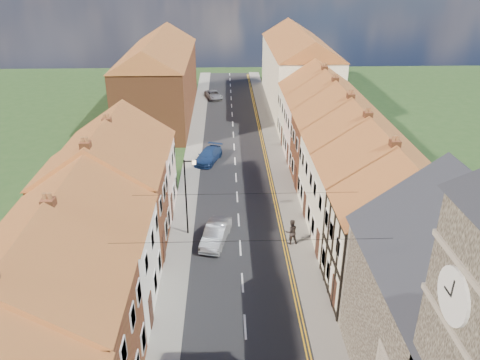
{
  "coord_description": "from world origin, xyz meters",
  "views": [
    {
      "loc": [
        -0.98,
        -10.37,
        18.93
      ],
      "look_at": [
        0.12,
        22.1,
        3.5
      ],
      "focal_mm": 35.0,
      "sensor_mm": 36.0,
      "label": 1
    }
  ],
  "objects_px": {
    "lamppost": "(187,193)",
    "car_far": "(208,156)",
    "car_distant": "(214,95)",
    "car_mid": "(216,234)",
    "pedestrian_right": "(291,232)"
  },
  "relations": [
    {
      "from": "pedestrian_right",
      "to": "car_mid",
      "type": "bearing_deg",
      "value": -14.55
    },
    {
      "from": "car_distant",
      "to": "pedestrian_right",
      "type": "bearing_deg",
      "value": -97.54
    },
    {
      "from": "car_mid",
      "to": "car_distant",
      "type": "xyz_separation_m",
      "value": [
        -0.84,
        39.04,
        -0.12
      ]
    },
    {
      "from": "car_mid",
      "to": "pedestrian_right",
      "type": "bearing_deg",
      "value": 8.18
    },
    {
      "from": "lamppost",
      "to": "car_mid",
      "type": "distance_m",
      "value": 3.67
    },
    {
      "from": "car_mid",
      "to": "pedestrian_right",
      "type": "distance_m",
      "value": 5.5
    },
    {
      "from": "lamppost",
      "to": "car_far",
      "type": "xyz_separation_m",
      "value": [
        1.09,
        14.0,
        -2.87
      ]
    },
    {
      "from": "car_distant",
      "to": "pedestrian_right",
      "type": "xyz_separation_m",
      "value": [
        6.3,
        -39.55,
        0.49
      ]
    },
    {
      "from": "lamppost",
      "to": "car_distant",
      "type": "distance_m",
      "value": 38.05
    },
    {
      "from": "car_distant",
      "to": "pedestrian_right",
      "type": "relative_size",
      "value": 2.2
    },
    {
      "from": "car_far",
      "to": "car_distant",
      "type": "height_order",
      "value": "car_far"
    },
    {
      "from": "lamppost",
      "to": "car_far",
      "type": "height_order",
      "value": "lamppost"
    },
    {
      "from": "car_mid",
      "to": "pedestrian_right",
      "type": "height_order",
      "value": "pedestrian_right"
    },
    {
      "from": "pedestrian_right",
      "to": "lamppost",
      "type": "bearing_deg",
      "value": -21.57
    },
    {
      "from": "lamppost",
      "to": "pedestrian_right",
      "type": "distance_m",
      "value": 8.07
    }
  ]
}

